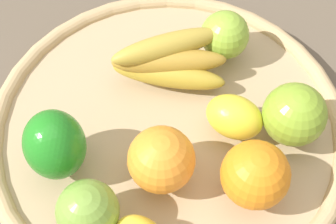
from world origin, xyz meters
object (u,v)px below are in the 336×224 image
Objects in this scene: apple_2 at (88,211)px; apple_0 at (294,115)px; orange_1 at (255,175)px; banana_bunch at (168,61)px; orange_0 at (161,160)px; bell_pepper at (55,145)px; apple_1 at (225,35)px; lemon_0 at (234,117)px.

apple_0 reaches higher than apple_2.
orange_1 reaches higher than banana_bunch.
orange_0 and apple_0 have the same top height.
orange_1 is 0.23m from bell_pepper.
apple_2 is at bearing -21.50° from orange_1.
bell_pepper reaches higher than apple_1.
orange_0 is 0.12m from bell_pepper.
orange_1 is 0.20m from banana_bunch.
apple_0 is at bearing 142.33° from lemon_0.
bell_pepper reaches higher than orange_0.
apple_2 reaches higher than apple_1.
bell_pepper is 0.58× the size of banana_bunch.
apple_0 is at bearing -158.19° from orange_1.
orange_0 is 0.50× the size of banana_bunch.
apple_1 is at bearing -122.03° from lemon_0.
banana_bunch is (0.09, -0.01, -0.00)m from apple_1.
apple_2 is 0.23m from banana_bunch.
orange_0 is at bearing 2.45° from lemon_0.
banana_bunch is at bearing -146.51° from apple_2.
apple_0 is (-0.17, 0.04, -0.00)m from orange_0.
bell_pepper reaches higher than orange_1.
orange_1 is at bearing 61.41° from apple_1.
orange_0 is at bearing 32.41° from apple_1.
bell_pepper is at bearing 6.60° from apple_1.
bell_pepper is at bearing -20.89° from lemon_0.
banana_bunch is at bearing -80.05° from lemon_0.
lemon_0 is at bearing -177.55° from orange_0.
orange_0 is 0.87× the size of bell_pepper.
lemon_0 is 0.93× the size of apple_0.
apple_0 is (-0.08, 0.16, 0.01)m from banana_bunch.
apple_0 is (0.01, 0.15, 0.01)m from apple_1.
bell_pepper is 1.35× the size of apple_1.
apple_0 is at bearing 85.45° from apple_1.
apple_0 reaches higher than apple_1.
orange_1 is 1.01× the size of orange_0.
orange_0 is 0.17m from apple_0.
bell_pepper reaches higher than apple_0.
orange_1 is at bearing 135.63° from orange_0.
apple_2 is (0.01, 0.09, -0.01)m from bell_pepper.
banana_bunch is at bearing -94.18° from orange_1.
orange_1 and apple_0 have the same top height.
apple_1 is (-0.10, -0.19, -0.01)m from orange_1.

